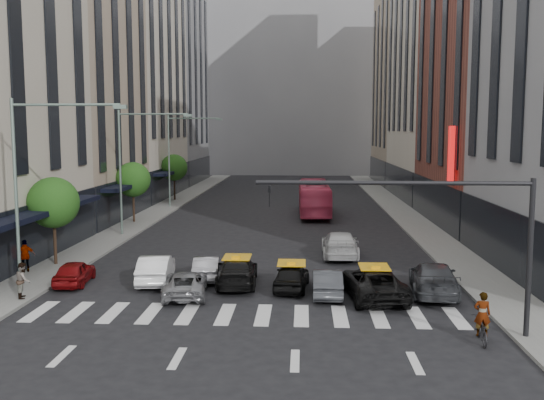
# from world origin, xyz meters

# --- Properties ---
(ground) EXTENTS (160.00, 160.00, 0.00)m
(ground) POSITION_xyz_m (0.00, 0.00, 0.00)
(ground) COLOR black
(ground) RESTS_ON ground
(sidewalk_left) EXTENTS (3.00, 96.00, 0.15)m
(sidewalk_left) POSITION_xyz_m (-11.50, 30.00, 0.07)
(sidewalk_left) COLOR slate
(sidewalk_left) RESTS_ON ground
(sidewalk_right) EXTENTS (3.00, 96.00, 0.15)m
(sidewalk_right) POSITION_xyz_m (11.50, 30.00, 0.07)
(sidewalk_right) COLOR slate
(sidewalk_right) RESTS_ON ground
(building_left_b) EXTENTS (8.00, 16.00, 24.00)m
(building_left_b) POSITION_xyz_m (-17.00, 28.00, 12.00)
(building_left_b) COLOR tan
(building_left_b) RESTS_ON ground
(building_left_c) EXTENTS (8.00, 20.00, 36.00)m
(building_left_c) POSITION_xyz_m (-17.00, 46.00, 18.00)
(building_left_c) COLOR beige
(building_left_c) RESTS_ON ground
(building_left_d) EXTENTS (8.00, 18.00, 30.00)m
(building_left_d) POSITION_xyz_m (-17.00, 65.00, 15.00)
(building_left_d) COLOR gray
(building_left_d) RESTS_ON ground
(building_right_b) EXTENTS (8.00, 18.00, 26.00)m
(building_right_b) POSITION_xyz_m (17.00, 27.00, 13.00)
(building_right_b) COLOR brown
(building_right_b) RESTS_ON ground
(building_right_c) EXTENTS (8.00, 20.00, 40.00)m
(building_right_c) POSITION_xyz_m (17.00, 46.00, 20.00)
(building_right_c) COLOR beige
(building_right_c) RESTS_ON ground
(building_right_d) EXTENTS (8.00, 18.00, 28.00)m
(building_right_d) POSITION_xyz_m (17.00, 65.00, 14.00)
(building_right_d) COLOR tan
(building_right_d) RESTS_ON ground
(building_far) EXTENTS (30.00, 10.00, 36.00)m
(building_far) POSITION_xyz_m (0.00, 85.00, 18.00)
(building_far) COLOR gray
(building_far) RESTS_ON ground
(tree_near) EXTENTS (2.88, 2.88, 4.95)m
(tree_near) POSITION_xyz_m (-11.80, 10.00, 3.65)
(tree_near) COLOR black
(tree_near) RESTS_ON sidewalk_left
(tree_mid) EXTENTS (2.88, 2.88, 4.95)m
(tree_mid) POSITION_xyz_m (-11.80, 26.00, 3.65)
(tree_mid) COLOR black
(tree_mid) RESTS_ON sidewalk_left
(tree_far) EXTENTS (2.88, 2.88, 4.95)m
(tree_far) POSITION_xyz_m (-11.80, 42.00, 3.65)
(tree_far) COLOR black
(tree_far) RESTS_ON sidewalk_left
(streetlamp_near) EXTENTS (5.38, 0.25, 9.00)m
(streetlamp_near) POSITION_xyz_m (-10.04, 4.00, 5.90)
(streetlamp_near) COLOR gray
(streetlamp_near) RESTS_ON sidewalk_left
(streetlamp_mid) EXTENTS (5.38, 0.25, 9.00)m
(streetlamp_mid) POSITION_xyz_m (-10.04, 20.00, 5.90)
(streetlamp_mid) COLOR gray
(streetlamp_mid) RESTS_ON sidewalk_left
(streetlamp_far) EXTENTS (5.38, 0.25, 9.00)m
(streetlamp_far) POSITION_xyz_m (-10.04, 36.00, 5.90)
(streetlamp_far) COLOR gray
(streetlamp_far) RESTS_ON sidewalk_left
(traffic_signal) EXTENTS (10.10, 0.20, 6.00)m
(traffic_signal) POSITION_xyz_m (7.69, -1.00, 4.47)
(traffic_signal) COLOR black
(traffic_signal) RESTS_ON ground
(liberty_sign) EXTENTS (0.30, 0.70, 4.00)m
(liberty_sign) POSITION_xyz_m (12.60, 20.00, 6.00)
(liberty_sign) COLOR red
(liberty_sign) RESTS_ON ground
(car_red) EXTENTS (1.75, 3.71, 1.23)m
(car_red) POSITION_xyz_m (-9.20, 6.07, 0.61)
(car_red) COLOR maroon
(car_red) RESTS_ON ground
(car_white_front) EXTENTS (1.97, 4.48, 1.43)m
(car_white_front) POSITION_xyz_m (-5.20, 6.63, 0.71)
(car_white_front) COLOR white
(car_white_front) RESTS_ON ground
(car_silver) EXTENTS (2.44, 4.41, 1.17)m
(car_silver) POSITION_xyz_m (-3.23, 4.26, 0.58)
(car_silver) COLOR gray
(car_silver) RESTS_ON ground
(taxi_left) EXTENTS (2.20, 4.91, 1.40)m
(taxi_left) POSITION_xyz_m (-1.03, 6.38, 0.70)
(taxi_left) COLOR black
(taxi_left) RESTS_ON ground
(taxi_center) EXTENTS (1.88, 3.92, 1.29)m
(taxi_center) POSITION_xyz_m (1.70, 5.65, 0.65)
(taxi_center) COLOR black
(taxi_center) RESTS_ON ground
(car_grey_mid) EXTENTS (1.37, 3.87, 1.27)m
(car_grey_mid) POSITION_xyz_m (3.39, 4.67, 0.64)
(car_grey_mid) COLOR #37393D
(car_grey_mid) RESTS_ON ground
(taxi_right) EXTENTS (2.91, 5.44, 1.45)m
(taxi_right) POSITION_xyz_m (5.52, 4.31, 0.73)
(taxi_right) COLOR black
(taxi_right) RESTS_ON ground
(car_grey_curb) EXTENTS (2.72, 5.42, 1.51)m
(car_grey_curb) POSITION_xyz_m (8.42, 5.19, 0.75)
(car_grey_curb) COLOR #3A3C41
(car_grey_curb) RESTS_ON ground
(car_row2_left) EXTENTS (1.64, 3.84, 1.23)m
(car_row2_left) POSITION_xyz_m (-2.73, 7.51, 0.62)
(car_row2_left) COLOR #AAAAAF
(car_row2_left) RESTS_ON ground
(car_row2_right) EXTENTS (2.21, 5.33, 1.54)m
(car_row2_right) POSITION_xyz_m (4.50, 13.50, 0.77)
(car_row2_right) COLOR silver
(car_row2_right) RESTS_ON ground
(bus) EXTENTS (2.81, 11.22, 3.11)m
(bus) POSITION_xyz_m (3.24, 31.83, 1.56)
(bus) COLOR #DC4066
(bus) RESTS_ON ground
(motorcycle) EXTENTS (0.77, 1.80, 0.92)m
(motorcycle) POSITION_xyz_m (8.77, -1.40, 0.46)
(motorcycle) COLOR black
(motorcycle) RESTS_ON ground
(rider) EXTENTS (0.64, 0.45, 1.65)m
(rider) POSITION_xyz_m (8.77, -1.40, 1.74)
(rider) COLOR gray
(rider) RESTS_ON motorcycle
(pedestrian_near) EXTENTS (0.84, 0.95, 1.63)m
(pedestrian_near) POSITION_xyz_m (-10.40, 3.05, 0.96)
(pedestrian_near) COLOR gray
(pedestrian_near) RESTS_ON sidewalk_left
(pedestrian_far) EXTENTS (1.09, 0.87, 1.74)m
(pedestrian_far) POSITION_xyz_m (-12.60, 7.98, 1.02)
(pedestrian_far) COLOR gray
(pedestrian_far) RESTS_ON sidewalk_left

